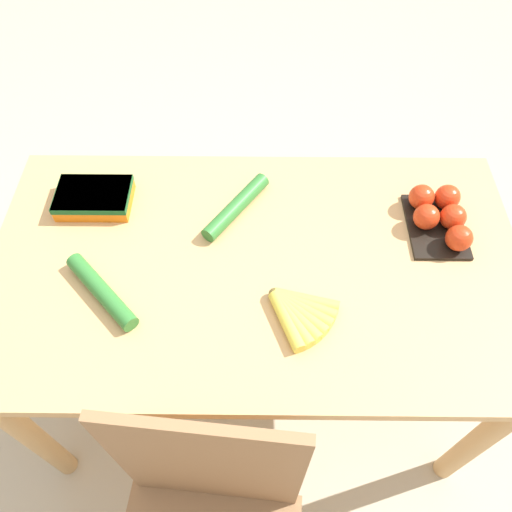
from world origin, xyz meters
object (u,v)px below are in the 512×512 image
object	(u,v)px
banana_bunch	(298,312)
tomato_pack	(440,215)
cucumber_far	(236,207)
carrot_bag	(94,197)
cucumber_near	(102,291)

from	to	relation	value
banana_bunch	tomato_pack	world-z (taller)	tomato_pack
banana_bunch	cucumber_far	xyz separation A→B (m)	(0.16, -0.32, 0.00)
carrot_bag	cucumber_far	size ratio (longest dim) A/B	0.87
tomato_pack	cucumber_far	size ratio (longest dim) A/B	0.95
banana_bunch	cucumber_far	bearing A→B (deg)	-64.22
banana_bunch	cucumber_near	bearing A→B (deg)	-5.99
cucumber_near	carrot_bag	bearing A→B (deg)	-75.72
banana_bunch	tomato_pack	distance (m)	0.48
cucumber_near	cucumber_far	bearing A→B (deg)	-139.26
tomato_pack	cucumber_near	distance (m)	0.89
banana_bunch	cucumber_far	size ratio (longest dim) A/B	0.74
carrot_bag	cucumber_far	distance (m)	0.39
banana_bunch	tomato_pack	bearing A→B (deg)	-143.82
carrot_bag	cucumber_near	distance (m)	0.31
tomato_pack	carrot_bag	size ratio (longest dim) A/B	1.09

